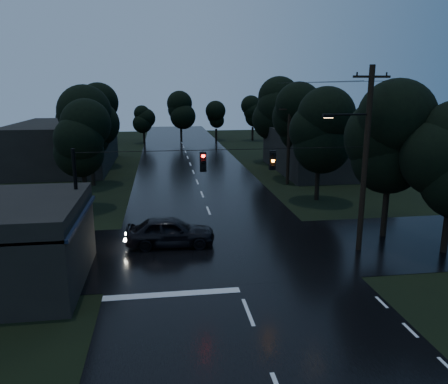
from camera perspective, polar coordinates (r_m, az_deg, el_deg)
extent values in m
cube|color=black|center=(41.81, -3.52, 1.30)|extent=(12.00, 120.00, 0.02)
cube|color=black|center=(24.62, -0.04, -7.60)|extent=(60.00, 9.00, 0.02)
cube|color=black|center=(21.62, -26.08, -3.13)|extent=(6.00, 7.00, 0.12)
cube|color=black|center=(20.88, -18.22, -2.97)|extent=(0.30, 7.00, 0.15)
cylinder|color=black|center=(18.72, -20.00, -10.59)|extent=(0.10, 0.10, 3.00)
cylinder|color=black|center=(24.23, -17.21, -4.83)|extent=(0.10, 0.10, 3.00)
cube|color=#F0C660|center=(19.69, -18.94, -6.16)|extent=(0.06, 1.60, 0.50)
cube|color=#F0C660|center=(22.22, -17.70, -3.83)|extent=(0.06, 1.20, 0.50)
cube|color=black|center=(48.40, 12.86, 5.32)|extent=(10.00, 14.00, 4.40)
cube|color=black|center=(52.25, -20.07, 5.76)|extent=(10.00, 16.00, 5.00)
cylinder|color=black|center=(24.55, 17.96, 3.78)|extent=(0.30, 0.30, 10.00)
cube|color=black|center=(24.24, 18.74, 14.08)|extent=(2.00, 0.12, 0.12)
cylinder|color=black|center=(23.81, 15.98, 9.70)|extent=(2.20, 0.10, 0.10)
cube|color=black|center=(23.39, 13.48, 9.67)|extent=(0.60, 0.25, 0.18)
cube|color=#FFB266|center=(23.39, 13.46, 9.42)|extent=(0.45, 0.18, 0.03)
cylinder|color=black|center=(40.73, 8.43, 6.20)|extent=(0.30, 0.30, 7.50)
cube|color=black|center=(40.46, 8.58, 10.63)|extent=(2.00, 0.12, 0.12)
cylinder|color=black|center=(22.92, -18.58, -2.06)|extent=(0.18, 0.18, 6.00)
cylinder|color=black|center=(22.18, 0.33, 5.55)|extent=(15.00, 0.03, 0.03)
cube|color=black|center=(22.13, -2.76, 3.95)|extent=(0.32, 0.25, 1.00)
sphere|color=#FF0C07|center=(21.99, -2.72, 3.88)|extent=(0.18, 0.18, 0.18)
cube|color=black|center=(22.75, 6.33, 4.14)|extent=(0.32, 0.25, 1.00)
sphere|color=orange|center=(22.61, 6.43, 4.08)|extent=(0.18, 0.18, 0.18)
cylinder|color=black|center=(28.19, 20.24, -2.70)|extent=(0.36, 0.36, 2.80)
sphere|color=black|center=(27.48, 20.82, 4.12)|extent=(4.48, 4.48, 4.48)
sphere|color=black|center=(27.32, 21.04, 6.60)|extent=(4.48, 4.48, 4.48)
sphere|color=black|center=(27.22, 21.25, 9.11)|extent=(4.48, 4.48, 4.48)
cylinder|color=black|center=(26.85, 26.99, -4.55)|extent=(0.36, 0.36, 2.45)
cylinder|color=black|center=(34.11, -17.65, -0.05)|extent=(0.36, 0.36, 2.45)
sphere|color=black|center=(33.56, -18.01, 4.89)|extent=(3.92, 3.92, 3.92)
sphere|color=black|center=(33.43, -18.15, 6.66)|extent=(3.92, 3.92, 3.92)
sphere|color=black|center=(33.33, -18.28, 8.45)|extent=(3.92, 3.92, 3.92)
cylinder|color=black|center=(41.91, -16.75, 2.60)|extent=(0.36, 0.36, 2.62)
sphere|color=black|center=(41.45, -17.05, 6.92)|extent=(4.20, 4.20, 4.20)
sphere|color=black|center=(41.35, -17.16, 8.47)|extent=(4.20, 4.20, 4.20)
sphere|color=black|center=(41.27, -17.27, 10.02)|extent=(4.20, 4.20, 4.20)
cylinder|color=black|center=(51.75, -15.84, 4.77)|extent=(0.36, 0.36, 2.80)
sphere|color=black|center=(51.36, -16.09, 8.51)|extent=(4.48, 4.48, 4.48)
sphere|color=black|center=(51.28, -16.18, 9.85)|extent=(4.48, 4.48, 4.48)
sphere|color=black|center=(51.23, -16.27, 11.18)|extent=(4.48, 4.48, 4.48)
cylinder|color=black|center=(35.75, 12.07, 1.05)|extent=(0.36, 0.36, 2.62)
sphere|color=black|center=(35.21, 12.33, 6.12)|extent=(4.20, 4.20, 4.20)
sphere|color=black|center=(35.09, 12.42, 7.94)|extent=(4.20, 4.20, 4.20)
sphere|color=black|center=(35.00, 12.52, 9.77)|extent=(4.20, 4.20, 4.20)
cylinder|color=black|center=(43.36, 9.23, 3.47)|extent=(0.36, 0.36, 2.80)
sphere|color=black|center=(42.90, 9.40, 7.95)|extent=(4.48, 4.48, 4.48)
sphere|color=black|center=(42.80, 9.46, 9.54)|extent=(4.48, 4.48, 4.48)
sphere|color=black|center=(42.73, 9.53, 11.15)|extent=(4.48, 4.48, 4.48)
cylinder|color=black|center=(53.00, 6.66, 5.48)|extent=(0.36, 0.36, 2.97)
sphere|color=black|center=(52.61, 6.77, 9.38)|extent=(4.76, 4.76, 4.76)
sphere|color=black|center=(52.53, 6.81, 10.77)|extent=(4.76, 4.76, 4.76)
sphere|color=black|center=(52.49, 6.85, 12.16)|extent=(4.76, 4.76, 4.76)
imported|color=black|center=(25.20, -7.02, -5.13)|extent=(5.12, 2.26, 1.71)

